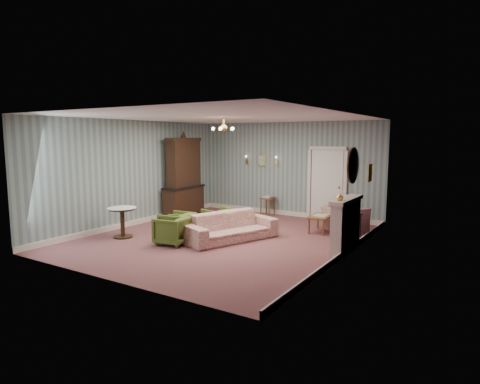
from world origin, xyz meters
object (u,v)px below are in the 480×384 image
Objects in this scene: sofa_chintz at (230,222)px; fireplace at (346,225)px; olive_chair_c at (219,219)px; olive_chair_a at (173,229)px; dresser at (184,175)px; pedestal_table at (123,222)px; coffee_table at (321,224)px; wingback_chair at (345,215)px; olive_chair_b at (177,224)px; side_table_black at (352,226)px.

fireplace reaches higher than sofa_chintz.
olive_chair_c is 0.31× the size of sofa_chintz.
fireplace is (3.53, 1.50, 0.23)m from olive_chair_a.
pedestal_table is at bearing -83.13° from dresser.
pedestal_table is at bearing -30.15° from olive_chair_c.
sofa_chintz is 2.48m from coffee_table.
pedestal_table is at bearing -90.88° from olive_chair_a.
olive_chair_a is 1.00× the size of olive_chair_c.
sofa_chintz is at bearing 68.64° from olive_chair_c.
olive_chair_c is at bearing 65.20° from wingback_chair.
olive_chair_b is 0.83× the size of coffee_table.
dresser is (-2.23, 1.27, 0.93)m from olive_chair_c.
sofa_chintz is 2.67m from fireplace.
fireplace is at bearing 100.77° from olive_chair_b.
side_table_black is at bearing 100.74° from fireplace.
side_table_black is 0.82× the size of pedestal_table.
side_table_black is at bearing 126.62° from olive_chair_c.
olive_chair_c is at bearing 163.22° from olive_chair_a.
fireplace is 1.89m from coffee_table.
dresser reaches higher than coffee_table.
olive_chair_a reaches higher than coffee_table.
olive_chair_c reaches higher than side_table_black.
pedestal_table is (-1.22, -0.60, 0.02)m from olive_chair_b.
wingback_chair reaches higher than olive_chair_b.
olive_chair_c is (0.25, 1.51, 0.00)m from olive_chair_a.
olive_chair_b is 1.36m from pedestal_table.
olive_chair_a is at bearing -157.00° from fireplace.
sofa_chintz is at bearing -34.53° from dresser.
dresser is at bearing -104.22° from olive_chair_c.
olive_chair_a is 0.51× the size of fireplace.
olive_chair_c is 0.83× the size of coffee_table.
olive_chair_b is 0.31× the size of sofa_chintz.
olive_chair_b is at bearing -147.62° from side_table_black.
olive_chair_b is 4.20m from side_table_black.
olive_chair_a is 1.47m from pedestal_table.
olive_chair_a is 3.53m from dresser.
side_table_black is (0.90, -0.29, 0.09)m from coffee_table.
olive_chair_c is at bearing -145.78° from coffee_table.
sofa_chintz is 2.65m from pedestal_table.
olive_chair_c is 1.16× the size of side_table_black.
olive_chair_b is at bearing 26.35° from pedestal_table.
pedestal_table is (-1.46, -0.17, 0.02)m from olive_chair_a.
olive_chair_a is 0.71× the size of wingback_chair.
dresser is at bearing 79.78° from sofa_chintz.
olive_chair_c is 0.95× the size of pedestal_table.
coffee_table is 1.14× the size of pedestal_table.
wingback_chair is at bearing 140.53° from olive_chair_c.
dresser reaches higher than sofa_chintz.
sofa_chintz is 2.66× the size of coffee_table.
sofa_chintz is 2.93m from side_table_black.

